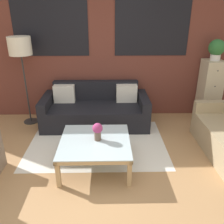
{
  "coord_description": "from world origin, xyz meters",
  "views": [
    {
      "loc": [
        0.1,
        -2.29,
        2.1
      ],
      "look_at": [
        0.17,
        1.24,
        0.55
      ],
      "focal_mm": 38.0,
      "sensor_mm": 36.0,
      "label": 1
    }
  ],
  "objects_px": {
    "coffee_table": "(95,144)",
    "couch_dark": "(96,110)",
    "flower_vase": "(98,130)",
    "floor_lamp": "(20,49)",
    "potted_plant": "(217,49)",
    "drawer_cabinet": "(209,90)"
  },
  "relations": [
    {
      "from": "coffee_table",
      "to": "couch_dark",
      "type": "bearing_deg",
      "value": 92.19
    },
    {
      "from": "coffee_table",
      "to": "flower_vase",
      "type": "relative_size",
      "value": 3.81
    },
    {
      "from": "floor_lamp",
      "to": "potted_plant",
      "type": "height_order",
      "value": "floor_lamp"
    },
    {
      "from": "couch_dark",
      "to": "coffee_table",
      "type": "height_order",
      "value": "couch_dark"
    },
    {
      "from": "floor_lamp",
      "to": "potted_plant",
      "type": "bearing_deg",
      "value": 1.84
    },
    {
      "from": "drawer_cabinet",
      "to": "flower_vase",
      "type": "bearing_deg",
      "value": -144.25
    },
    {
      "from": "drawer_cabinet",
      "to": "potted_plant",
      "type": "bearing_deg",
      "value": 90.0
    },
    {
      "from": "drawer_cabinet",
      "to": "flower_vase",
      "type": "height_order",
      "value": "drawer_cabinet"
    },
    {
      "from": "floor_lamp",
      "to": "flower_vase",
      "type": "bearing_deg",
      "value": -45.93
    },
    {
      "from": "couch_dark",
      "to": "coffee_table",
      "type": "xyz_separation_m",
      "value": [
        0.05,
        -1.38,
        0.07
      ]
    },
    {
      "from": "coffee_table",
      "to": "flower_vase",
      "type": "height_order",
      "value": "flower_vase"
    },
    {
      "from": "coffee_table",
      "to": "drawer_cabinet",
      "type": "height_order",
      "value": "drawer_cabinet"
    },
    {
      "from": "floor_lamp",
      "to": "drawer_cabinet",
      "type": "height_order",
      "value": "floor_lamp"
    },
    {
      "from": "coffee_table",
      "to": "potted_plant",
      "type": "xyz_separation_m",
      "value": [
        2.21,
        1.58,
        1.06
      ]
    },
    {
      "from": "coffee_table",
      "to": "potted_plant",
      "type": "height_order",
      "value": "potted_plant"
    },
    {
      "from": "coffee_table",
      "to": "floor_lamp",
      "type": "xyz_separation_m",
      "value": [
        -1.36,
        1.47,
        1.08
      ]
    },
    {
      "from": "flower_vase",
      "to": "drawer_cabinet",
      "type": "bearing_deg",
      "value": 35.75
    },
    {
      "from": "potted_plant",
      "to": "floor_lamp",
      "type": "bearing_deg",
      "value": -178.16
    },
    {
      "from": "coffee_table",
      "to": "potted_plant",
      "type": "distance_m",
      "value": 2.92
    },
    {
      "from": "couch_dark",
      "to": "drawer_cabinet",
      "type": "relative_size",
      "value": 1.67
    },
    {
      "from": "flower_vase",
      "to": "coffee_table",
      "type": "bearing_deg",
      "value": -156.11
    },
    {
      "from": "coffee_table",
      "to": "flower_vase",
      "type": "xyz_separation_m",
      "value": [
        0.04,
        0.02,
        0.2
      ]
    }
  ]
}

